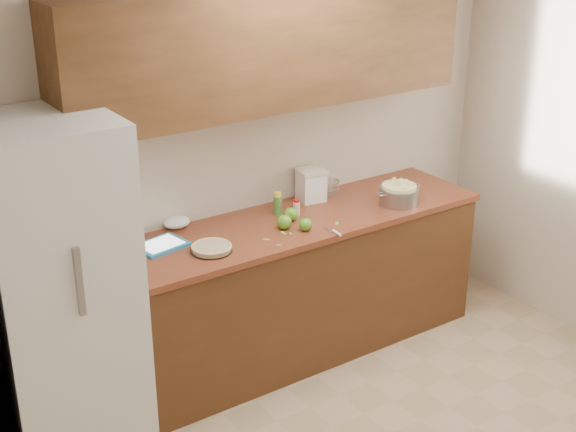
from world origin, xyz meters
TOP-DOWN VIEW (x-y plane):
  - room_shell at (0.00, 0.00)m, footprint 3.60×3.60m
  - counter_run at (0.00, 1.48)m, footprint 2.64×0.68m
  - upper_cabinets at (0.00, 1.63)m, footprint 2.60×0.34m
  - fridge at (-1.44, 1.44)m, footprint 0.70×0.70m
  - pie at (-0.58, 1.36)m, footprint 0.24×0.24m
  - colander at (0.76, 1.32)m, footprint 0.34×0.25m
  - flour_canister at (0.34, 1.69)m, footprint 0.19×0.19m
  - tablet at (-0.79, 1.57)m, footprint 0.31×0.26m
  - paring_knife at (0.14, 1.17)m, footprint 0.03×0.18m
  - lemon_bottle at (0.02, 1.60)m, footprint 0.05×0.05m
  - cinnamon_shaker at (0.11, 1.53)m, footprint 0.04×0.04m
  - vanilla_bottle at (0.31, 1.64)m, footprint 0.04×0.04m
  - mixing_bowl at (0.47, 1.75)m, footprint 0.23×0.23m
  - paper_towel at (-0.59, 1.77)m, footprint 0.19×0.17m
  - apple_left at (-0.07, 1.39)m, footprint 0.09×0.09m
  - apple_center at (0.03, 1.47)m, footprint 0.08×0.08m
  - apple_front at (0.02, 1.30)m, footprint 0.08×0.08m
  - peel_a at (0.24, 1.28)m, footprint 0.04×0.04m
  - peel_b at (-0.11, 1.34)m, footprint 0.02×0.04m
  - peel_c at (-0.24, 1.32)m, footprint 0.03×0.04m
  - peel_d at (0.04, 1.31)m, footprint 0.02×0.03m
  - peel_e at (-0.23, 1.21)m, footprint 0.03×0.03m
  - peel_f at (-0.08, 1.31)m, footprint 0.02×0.03m

SIDE VIEW (x-z plane):
  - counter_run at x=0.00m, z-range 0.00..0.92m
  - fridge at x=-1.44m, z-range 0.00..1.80m
  - peel_a at x=0.24m, z-range 0.92..0.92m
  - peel_b at x=-0.11m, z-range 0.92..0.92m
  - peel_c at x=-0.24m, z-range 0.92..0.92m
  - peel_d at x=0.04m, z-range 0.92..0.92m
  - peel_e at x=-0.23m, z-range 0.92..0.92m
  - peel_f at x=-0.08m, z-range 0.92..0.92m
  - paring_knife at x=0.14m, z-range 0.92..0.94m
  - tablet at x=-0.79m, z-range 0.92..0.94m
  - pie at x=-0.58m, z-range 0.92..0.96m
  - paper_towel at x=-0.59m, z-range 0.92..0.99m
  - apple_front at x=0.02m, z-range 0.91..1.00m
  - apple_center at x=0.03m, z-range 0.91..1.01m
  - apple_left at x=-0.07m, z-range 0.91..1.01m
  - mixing_bowl at x=0.47m, z-range 0.92..1.01m
  - cinnamon_shaker at x=0.11m, z-range 0.92..1.02m
  - vanilla_bottle at x=0.31m, z-range 0.92..1.03m
  - colander at x=0.76m, z-range 0.92..1.04m
  - lemon_bottle at x=0.02m, z-range 0.92..1.06m
  - flour_canister at x=0.34m, z-range 0.92..1.13m
  - room_shell at x=0.00m, z-range -0.50..3.10m
  - upper_cabinets at x=0.00m, z-range 1.60..2.30m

